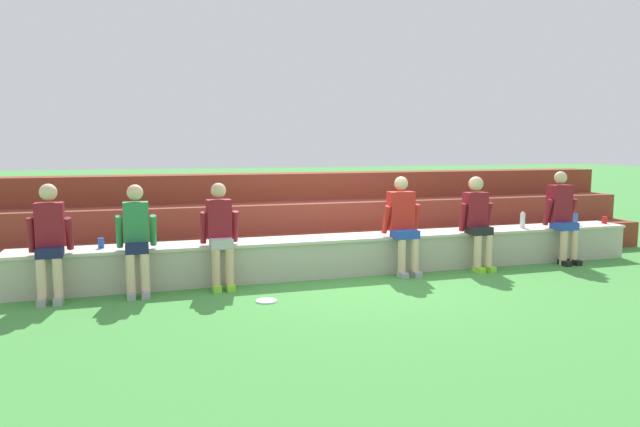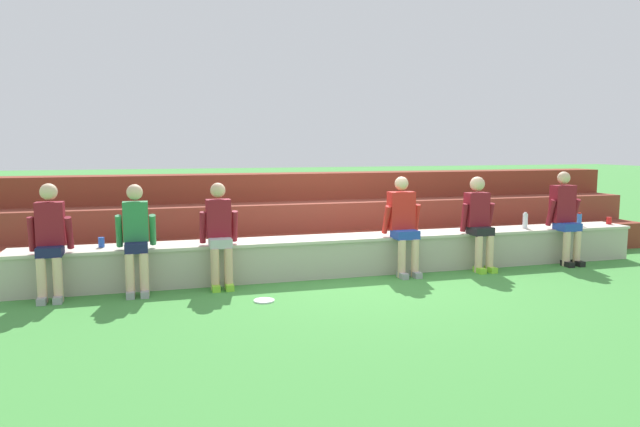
{
  "view_description": "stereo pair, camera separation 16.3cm",
  "coord_description": "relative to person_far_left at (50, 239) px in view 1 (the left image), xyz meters",
  "views": [
    {
      "loc": [
        -3.0,
        -7.48,
        1.85
      ],
      "look_at": [
        -0.54,
        0.29,
        0.89
      ],
      "focal_mm": 32.52,
      "sensor_mm": 36.0,
      "label": 1
    },
    {
      "loc": [
        -2.85,
        -7.53,
        1.85
      ],
      "look_at": [
        -0.54,
        0.29,
        0.89
      ],
      "focal_mm": 32.52,
      "sensor_mm": 36.0,
      "label": 2
    }
  ],
  "objects": [
    {
      "name": "ground_plane",
      "position": [
        4.02,
        0.03,
        -0.75
      ],
      "size": [
        80.0,
        80.0,
        0.0
      ],
      "primitive_type": "plane",
      "color": "#428E3D"
    },
    {
      "name": "stone_seating_wall",
      "position": [
        4.02,
        0.33,
        -0.46
      ],
      "size": [
        9.27,
        0.63,
        0.54
      ],
      "color": "#B7AF9E",
      "rests_on": "ground"
    },
    {
      "name": "brick_bleachers",
      "position": [
        4.02,
        1.89,
        -0.21
      ],
      "size": [
        11.43,
        1.82,
        1.37
      ],
      "color": "brown",
      "rests_on": "ground"
    },
    {
      "name": "person_far_left",
      "position": [
        0.0,
        0.0,
        0.0
      ],
      "size": [
        0.5,
        0.5,
        1.4
      ],
      "color": "beige",
      "rests_on": "ground"
    },
    {
      "name": "person_left_of_center",
      "position": [
        0.98,
        0.0,
        -0.02
      ],
      "size": [
        0.48,
        0.53,
        1.37
      ],
      "color": "beige",
      "rests_on": "ground"
    },
    {
      "name": "person_center",
      "position": [
        2.02,
        0.05,
        -0.02
      ],
      "size": [
        0.49,
        0.52,
        1.36
      ],
      "color": "#DBAD89",
      "rests_on": "ground"
    },
    {
      "name": "person_right_of_center",
      "position": [
        4.63,
        0.03,
        0.01
      ],
      "size": [
        0.55,
        0.52,
        1.41
      ],
      "color": "beige",
      "rests_on": "ground"
    },
    {
      "name": "person_far_right",
      "position": [
        5.84,
        0.0,
        0.01
      ],
      "size": [
        0.52,
        0.5,
        1.39
      ],
      "color": "beige",
      "rests_on": "ground"
    },
    {
      "name": "person_rightmost_edge",
      "position": [
        7.38,
        0.02,
        0.03
      ],
      "size": [
        0.53,
        0.51,
        1.44
      ],
      "color": "beige",
      "rests_on": "ground"
    },
    {
      "name": "water_bottle_near_right",
      "position": [
        7.89,
        0.3,
        -0.1
      ],
      "size": [
        0.07,
        0.07,
        0.22
      ],
      "color": "blue",
      "rests_on": "stone_seating_wall"
    },
    {
      "name": "water_bottle_mid_left",
      "position": [
        6.17,
        0.35,
        -0.09
      ],
      "size": [
        0.07,
        0.07,
        0.25
      ],
      "color": "red",
      "rests_on": "stone_seating_wall"
    },
    {
      "name": "water_bottle_mid_right",
      "position": [
        6.86,
        0.3,
        -0.08
      ],
      "size": [
        0.08,
        0.08,
        0.25
      ],
      "color": "silver",
      "rests_on": "stone_seating_wall"
    },
    {
      "name": "plastic_cup_right_end",
      "position": [
        8.51,
        0.32,
        -0.15
      ],
      "size": [
        0.08,
        0.08,
        0.12
      ],
      "primitive_type": "cylinder",
      "color": "red",
      "rests_on": "stone_seating_wall"
    },
    {
      "name": "plastic_cup_middle",
      "position": [
        0.55,
        0.36,
        -0.14
      ],
      "size": [
        0.08,
        0.08,
        0.13
      ],
      "primitive_type": "cylinder",
      "color": "blue",
      "rests_on": "stone_seating_wall"
    },
    {
      "name": "frisbee",
      "position": [
        2.43,
        -0.85,
        -0.74
      ],
      "size": [
        0.25,
        0.25,
        0.02
      ],
      "primitive_type": "cylinder",
      "color": "white",
      "rests_on": "ground"
    }
  ]
}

